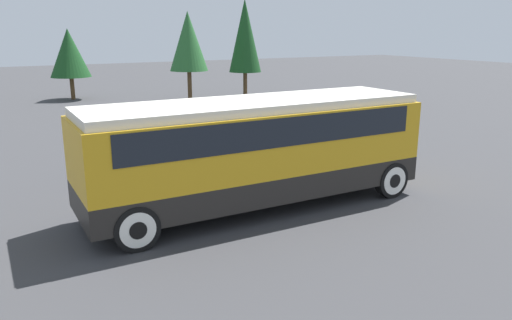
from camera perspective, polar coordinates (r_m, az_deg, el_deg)
name	(u,v)px	position (r m, az deg, el deg)	size (l,w,h in m)	color
ground_plane	(256,206)	(13.54, 0.00, -5.32)	(120.00, 120.00, 0.00)	#38383A
tour_bus	(259,143)	(13.09, 0.36, 1.91)	(9.15, 2.65, 2.89)	black
parked_car_near	(166,143)	(17.77, -10.26, 1.90)	(4.16, 1.96, 1.55)	navy
parked_car_mid	(264,135)	(19.43, 0.92, 2.92)	(4.19, 1.78, 1.33)	silver
tree_left	(69,53)	(36.13, -20.57, 11.38)	(2.63, 2.63, 4.69)	brown
tree_center	(188,41)	(33.64, -7.75, 13.28)	(2.49, 2.49, 5.78)	brown
tree_right	(245,36)	(35.19, -1.27, 14.00)	(2.22, 2.22, 6.65)	brown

